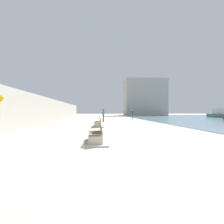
{
  "coord_description": "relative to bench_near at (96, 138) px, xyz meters",
  "views": [
    {
      "loc": [
        -1.85,
        -7.24,
        1.46
      ],
      "look_at": [
        0.57,
        16.88,
        1.28
      ],
      "focal_mm": 29.51,
      "sensor_mm": 36.0,
      "label": 1
    }
  ],
  "objects": [
    {
      "name": "bench_far",
      "position": [
        0.28,
        8.27,
        0.0
      ],
      "size": [
        1.17,
        2.13,
        0.98
      ],
      "color": "#ADAAA3",
      "rests_on": "ground"
    },
    {
      "name": "bench_near",
      "position": [
        0.0,
        0.0,
        0.0
      ],
      "size": [
        1.12,
        2.11,
        0.98
      ],
      "color": "#ADAAA3",
      "rests_on": "ground"
    },
    {
      "name": "harbor_building",
      "position": [
        15.04,
        45.0,
        5.12
      ],
      "size": [
        12.0,
        6.0,
        10.71
      ],
      "primitive_type": "cube",
      "color": "#9E9E99",
      "rests_on": "ground"
    },
    {
      "name": "person_standing",
      "position": [
        5.91,
        20.09,
        0.77
      ],
      "size": [
        0.23,
        0.53,
        1.71
      ],
      "color": "teal",
      "rests_on": "ground"
    },
    {
      "name": "boat_far_right",
      "position": [
        26.4,
        29.1,
        0.49
      ],
      "size": [
        2.58,
        5.63,
        1.91
      ],
      "color": "#337060",
      "rests_on": "water_bay"
    },
    {
      "name": "person_walking",
      "position": [
        1.15,
        15.71,
        0.77
      ],
      "size": [
        0.27,
        0.51,
        1.72
      ],
      "color": "#333338",
      "rests_on": "ground"
    },
    {
      "name": "seawall",
      "position": [
        -5.76,
        17.0,
        1.25
      ],
      "size": [
        0.8,
        64.0,
        2.97
      ],
      "primitive_type": "cube",
      "color": "#ADAAA3",
      "rests_on": "ground"
    },
    {
      "name": "ground_plane",
      "position": [
        1.74,
        17.0,
        -0.23
      ],
      "size": [
        120.0,
        120.0,
        0.0
      ],
      "primitive_type": "plane",
      "color": "beige"
    }
  ]
}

